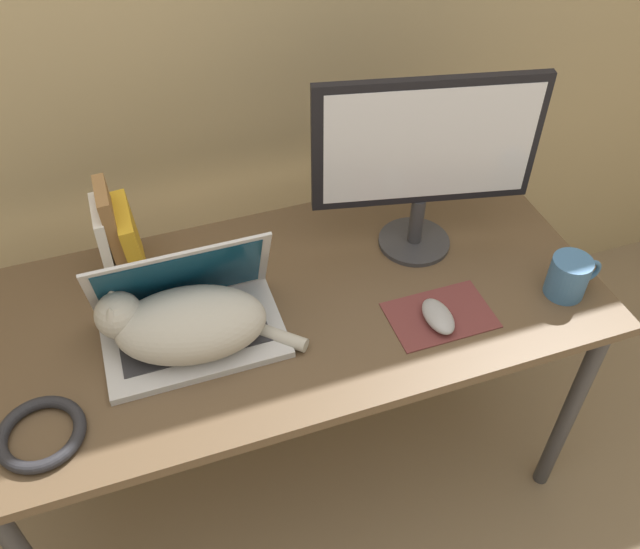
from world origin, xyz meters
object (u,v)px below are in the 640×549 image
Objects in this scene: cat at (184,323)px; mug at (569,276)px; laptop at (190,319)px; book_row at (119,239)px; external_monitor at (425,156)px; computer_mouse at (438,316)px; cable_coil at (41,434)px.

cat is 0.90m from mug.
laptop is at bearing 64.99° from cat.
external_monitor is at bearing -10.68° from book_row.
cable_coil is at bearing -178.61° from computer_mouse.
computer_mouse is (-0.06, -0.27, -0.25)m from external_monitor.
laptop reaches higher than computer_mouse.
cable_coil is at bearing -179.55° from mug.
cat reaches higher than computer_mouse.
external_monitor is 0.75m from book_row.
cable_coil is 1.29× the size of mug.
cat is at bearing -71.30° from book_row.
computer_mouse is at bearing 177.97° from mug.
laptop is 2.90× the size of mug.
cat is at bearing 168.18° from computer_mouse.
laptop reaches higher than mug.
computer_mouse is at bearing -103.44° from external_monitor.
mug is (0.99, -0.41, -0.06)m from book_row.
book_row is at bearing 114.45° from laptop.
cat is 0.83× the size of external_monitor.
external_monitor is at bearing 76.56° from computer_mouse.
book_row reaches higher than mug.
laptop is 0.56m from computer_mouse.
laptop is 0.89m from mug.
external_monitor reaches higher than cat.
laptop reaches higher than cat.
laptop is 0.38m from cable_coil.
cable_coil is 1.21m from mug.
external_monitor is 2.03× the size of book_row.
mug is (0.89, -0.13, -0.02)m from cat.
cat reaches higher than mug.
external_monitor is 1.02m from cable_coil.
laptop is at bearing 27.28° from cable_coil.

